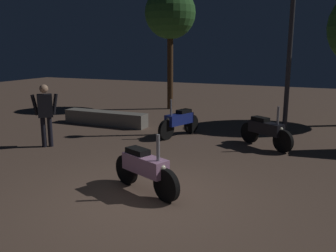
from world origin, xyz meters
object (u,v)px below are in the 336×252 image
at_px(motorcycle_pink_foreground, 145,168).
at_px(motorcycle_blue_parked_right, 179,121).
at_px(person_rider_beside, 45,110).
at_px(streetlamp_near, 292,18).
at_px(motorcycle_black_parked_left, 266,131).

distance_m(motorcycle_pink_foreground, motorcycle_blue_parked_right, 4.21).
bearing_deg(person_rider_beside, streetlamp_near, -94.67).
height_order(motorcycle_pink_foreground, motorcycle_blue_parked_right, same).
relative_size(motorcycle_pink_foreground, person_rider_beside, 0.97).
bearing_deg(motorcycle_black_parked_left, person_rider_beside, -124.53).
relative_size(motorcycle_blue_parked_right, person_rider_beside, 0.99).
height_order(motorcycle_blue_parked_right, person_rider_beside, person_rider_beside).
xyz_separation_m(motorcycle_pink_foreground, motorcycle_blue_parked_right, (-1.00, 4.09, 0.00)).
bearing_deg(motorcycle_blue_parked_right, streetlamp_near, 142.75).
xyz_separation_m(motorcycle_black_parked_left, streetlamp_near, (0.26, 2.04, 2.91)).
relative_size(motorcycle_pink_foreground, motorcycle_blue_parked_right, 0.97).
height_order(motorcycle_blue_parked_right, streetlamp_near, streetlamp_near).
bearing_deg(motorcycle_black_parked_left, motorcycle_pink_foreground, -78.34).
xyz_separation_m(motorcycle_pink_foreground, motorcycle_black_parked_left, (1.47, 3.87, 0.00)).
bearing_deg(motorcycle_pink_foreground, streetlamp_near, 97.41).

